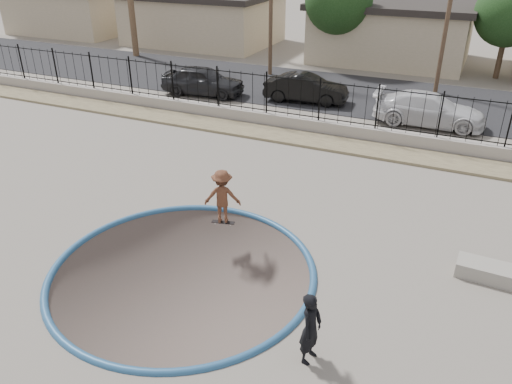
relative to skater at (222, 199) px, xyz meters
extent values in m
cube|color=slate|center=(0.17, 10.40, -1.95)|extent=(120.00, 120.00, 2.20)
torus|color=#26537E|center=(0.17, -2.60, -0.85)|extent=(7.04, 7.04, 0.20)
cube|color=#988963|center=(0.17, 7.60, -0.79)|extent=(42.00, 1.60, 0.11)
cube|color=#A2998E|center=(0.17, 8.70, -0.55)|extent=(42.00, 0.45, 0.60)
cube|color=black|center=(0.17, 8.70, -0.13)|extent=(40.00, 0.04, 0.03)
cube|color=black|center=(0.17, 8.70, 1.45)|extent=(40.00, 0.04, 0.04)
cube|color=black|center=(0.17, 15.40, -0.83)|extent=(90.00, 8.00, 0.04)
cube|color=tan|center=(-27.83, 24.90, 0.90)|extent=(10.00, 8.00, 3.50)
cube|color=tan|center=(-14.83, 24.90, 0.90)|extent=(11.00, 8.00, 3.50)
cube|color=tan|center=(0.17, 24.90, 0.90)|extent=(10.00, 8.00, 3.50)
cube|color=#292521|center=(0.17, 24.90, 2.85)|extent=(10.60, 8.60, 0.40)
cylinder|color=#473323|center=(4.17, 17.40, 3.90)|extent=(0.24, 0.24, 9.50)
cylinder|color=#473323|center=(-2.83, 21.40, 0.65)|extent=(0.34, 0.34, 3.00)
sphere|color=#143311|center=(-2.83, 21.40, 3.35)|extent=(4.32, 4.32, 4.32)
cylinder|color=#473323|center=(7.17, 22.40, 0.53)|extent=(0.34, 0.34, 2.75)
sphere|color=#143311|center=(7.17, 22.40, 3.00)|extent=(3.96, 3.96, 3.96)
imported|color=brown|center=(0.00, 0.00, 0.00)|extent=(1.25, 0.99, 1.69)
cube|color=black|center=(0.00, 0.00, -0.79)|extent=(0.73, 0.34, 0.02)
cylinder|color=silver|center=(-0.22, -0.12, -0.82)|extent=(0.05, 0.04, 0.05)
cylinder|color=silver|center=(-0.25, 0.01, -0.82)|extent=(0.05, 0.04, 0.05)
cylinder|color=silver|center=(0.25, -0.01, -0.82)|extent=(0.05, 0.04, 0.05)
cylinder|color=silver|center=(0.22, 0.12, -0.82)|extent=(0.05, 0.04, 0.05)
imported|color=black|center=(4.17, -4.10, -0.03)|extent=(0.47, 0.64, 1.63)
cube|color=gray|center=(7.48, 0.40, -0.65)|extent=(1.63, 0.77, 0.40)
imported|color=black|center=(-7.44, 11.80, -0.04)|extent=(4.68, 2.26, 1.54)
imported|color=black|center=(-1.86, 12.86, -0.10)|extent=(4.45, 1.93, 1.42)
imported|color=silver|center=(4.47, 11.80, -0.09)|extent=(5.04, 2.15, 1.45)
camera|label=1|loc=(6.33, -11.52, 7.02)|focal=35.00mm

